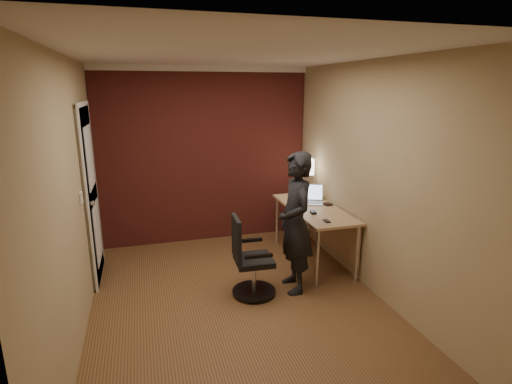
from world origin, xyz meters
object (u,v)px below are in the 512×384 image
laptop (310,197)px  mouse (313,212)px  person (295,223)px  desk (319,216)px  desk_lamp (304,167)px  wallet (327,204)px  office_chair (249,262)px  phone (327,221)px

laptop → mouse: laptop is taller
person → desk: bearing=140.9°
mouse → person: size_ratio=0.06×
desk_lamp → wallet: (0.13, -0.51, -0.41)m
desk_lamp → desk: bearing=-91.1°
office_chair → person: bearing=-0.3°
desk → laptop: laptop is taller
mouse → phone: 0.31m
phone → wallet: size_ratio=1.05×
phone → office_chair: size_ratio=0.13×
laptop → mouse: (-0.17, -0.47, -0.05)m
phone → person: 0.43m
laptop → wallet: size_ratio=3.68×
phone → person: bearing=-166.7°
office_chair → desk: bearing=29.9°
desk_lamp → wallet: size_ratio=4.86×
desk → laptop: size_ratio=3.70×
desk → phone: phone is taller
laptop → phone: 0.80m
desk_lamp → laptop: (-0.03, -0.32, -0.35)m
laptop → person: size_ratio=0.26×
wallet → office_chair: size_ratio=0.13×
desk → desk_lamp: bearing=88.9°
laptop → person: (-0.56, -0.88, -0.01)m
mouse → wallet: (0.33, 0.28, -0.01)m
wallet → desk: bearing=-160.7°
phone → person: size_ratio=0.07×
desk → phone: bearing=-106.2°
phone → office_chair: 1.01m
desk_lamp → person: person is taller
office_chair → person: 0.66m
desk_lamp → mouse: bearing=-103.9°
desk → office_chair: (-1.10, -0.64, -0.21)m
desk → office_chair: 1.29m
desk → laptop: (-0.02, 0.24, 0.19)m
desk_lamp → wallet: bearing=-75.2°
desk → phone: 0.59m
mouse → phone: bearing=-75.9°
desk → laptop: 0.31m
office_chair → wallet: bearing=28.8°
person → mouse: bearing=138.9°
phone → laptop: bearing=80.6°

